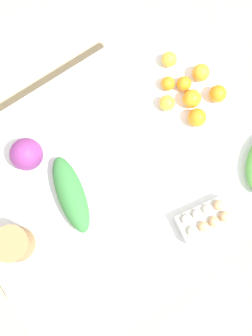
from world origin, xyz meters
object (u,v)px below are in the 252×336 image
(egg_carton, at_px, (205,219))
(greens_bunch_kale, at_px, (71,194))
(orange_0, at_px, (192,99))
(paper_bag, at_px, (14,244))
(cabbage_purple, at_px, (26,154))
(orange_1, at_px, (201,72))
(orange_5, at_px, (197,118))
(orange_3, at_px, (167,103))
(orange_2, at_px, (169,59))
(orange_4, at_px, (168,84))
(orange_6, at_px, (218,94))
(orange_7, at_px, (184,84))

(egg_carton, height_order, greens_bunch_kale, greens_bunch_kale)
(greens_bunch_kale, xyz_separation_m, orange_0, (0.67, 0.06, -0.01))
(greens_bunch_kale, bearing_deg, paper_bag, -171.72)
(egg_carton, xyz_separation_m, paper_bag, (-0.70, 0.36, 0.02))
(cabbage_purple, height_order, greens_bunch_kale, cabbage_purple)
(orange_1, height_order, orange_5, orange_5)
(orange_1, height_order, orange_3, orange_1)
(greens_bunch_kale, bearing_deg, orange_5, -2.51)
(cabbage_purple, distance_m, orange_2, 0.77)
(cabbage_purple, xyz_separation_m, greens_bunch_kale, (0.06, -0.25, -0.02))
(egg_carton, distance_m, orange_0, 0.53)
(paper_bag, relative_size, greens_bunch_kale, 0.43)
(greens_bunch_kale, relative_size, orange_4, 5.28)
(egg_carton, bearing_deg, cabbage_purple, -44.22)
(orange_6, bearing_deg, cabbage_purple, 164.43)
(orange_0, distance_m, orange_6, 0.12)
(greens_bunch_kale, relative_size, orange_0, 4.10)
(paper_bag, xyz_separation_m, orange_0, (0.97, 0.10, -0.02))
(egg_carton, relative_size, orange_0, 2.91)
(greens_bunch_kale, height_order, orange_3, greens_bunch_kale)
(cabbage_purple, bearing_deg, orange_6, -15.57)
(orange_2, bearing_deg, orange_1, -60.23)
(paper_bag, relative_size, orange_7, 2.16)
(orange_4, bearing_deg, orange_6, -48.10)
(paper_bag, xyz_separation_m, orange_6, (1.08, 0.05, -0.02))
(cabbage_purple, relative_size, orange_4, 2.18)
(orange_2, height_order, orange_3, same)
(paper_bag, height_order, orange_7, paper_bag)
(orange_4, relative_size, orange_7, 0.95)
(cabbage_purple, xyz_separation_m, paper_bag, (-0.24, -0.29, -0.01))
(orange_3, distance_m, orange_6, 0.23)
(orange_5, bearing_deg, cabbage_purple, 158.75)
(orange_3, height_order, orange_5, orange_5)
(orange_0, height_order, orange_3, orange_0)
(paper_bag, distance_m, orange_1, 1.10)
(paper_bag, xyz_separation_m, orange_1, (1.08, 0.18, -0.02))
(orange_3, relative_size, orange_6, 0.90)
(cabbage_purple, xyz_separation_m, orange_4, (0.70, -0.07, -0.04))
(paper_bag, relative_size, orange_2, 2.05)
(orange_1, relative_size, orange_5, 0.97)
(orange_0, bearing_deg, greens_bunch_kale, -175.26)
(orange_0, distance_m, orange_7, 0.08)
(orange_0, relative_size, orange_5, 1.01)
(orange_6, bearing_deg, paper_bag, -177.24)
(egg_carton, relative_size, orange_3, 3.40)
(orange_3, distance_m, orange_5, 0.15)
(orange_1, distance_m, orange_2, 0.16)
(orange_4, distance_m, orange_7, 0.07)
(egg_carton, bearing_deg, orange_7, -108.51)
(cabbage_purple, xyz_separation_m, orange_5, (0.70, -0.27, -0.03))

